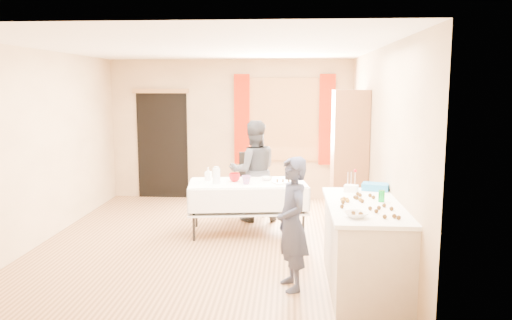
# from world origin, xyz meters

# --- Properties ---
(floor) EXTENTS (4.50, 5.50, 0.02)m
(floor) POSITION_xyz_m (0.00, 0.00, -0.01)
(floor) COLOR #9E7047
(floor) RESTS_ON ground
(ceiling) EXTENTS (4.50, 5.50, 0.02)m
(ceiling) POSITION_xyz_m (0.00, 0.00, 2.61)
(ceiling) COLOR white
(ceiling) RESTS_ON floor
(wall_back) EXTENTS (4.50, 0.02, 2.60)m
(wall_back) POSITION_xyz_m (0.00, 2.76, 1.30)
(wall_back) COLOR tan
(wall_back) RESTS_ON floor
(wall_front) EXTENTS (4.50, 0.02, 2.60)m
(wall_front) POSITION_xyz_m (0.00, -2.76, 1.30)
(wall_front) COLOR tan
(wall_front) RESTS_ON floor
(wall_left) EXTENTS (0.02, 5.50, 2.60)m
(wall_left) POSITION_xyz_m (-2.26, 0.00, 1.30)
(wall_left) COLOR tan
(wall_left) RESTS_ON floor
(wall_right) EXTENTS (0.02, 5.50, 2.60)m
(wall_right) POSITION_xyz_m (2.26, 0.00, 1.30)
(wall_right) COLOR tan
(wall_right) RESTS_ON floor
(window_frame) EXTENTS (1.32, 0.06, 1.52)m
(window_frame) POSITION_xyz_m (1.00, 2.72, 1.50)
(window_frame) COLOR olive
(window_frame) RESTS_ON wall_back
(window_pane) EXTENTS (1.20, 0.02, 1.40)m
(window_pane) POSITION_xyz_m (1.00, 2.71, 1.50)
(window_pane) COLOR white
(window_pane) RESTS_ON wall_back
(curtain_left) EXTENTS (0.28, 0.06, 1.65)m
(curtain_left) POSITION_xyz_m (0.22, 2.67, 1.50)
(curtain_left) COLOR #B31A01
(curtain_left) RESTS_ON wall_back
(curtain_right) EXTENTS (0.28, 0.06, 1.65)m
(curtain_right) POSITION_xyz_m (1.78, 2.67, 1.50)
(curtain_right) COLOR #B31A01
(curtain_right) RESTS_ON wall_back
(doorway) EXTENTS (0.95, 0.04, 2.00)m
(doorway) POSITION_xyz_m (-1.30, 2.73, 1.00)
(doorway) COLOR black
(doorway) RESTS_ON floor
(door_lintel) EXTENTS (1.05, 0.06, 0.08)m
(door_lintel) POSITION_xyz_m (-1.30, 2.70, 2.02)
(door_lintel) COLOR olive
(door_lintel) RESTS_ON wall_back
(cabinet) EXTENTS (0.50, 0.60, 2.06)m
(cabinet) POSITION_xyz_m (1.99, 0.93, 1.03)
(cabinet) COLOR brown
(cabinet) RESTS_ON floor
(counter) EXTENTS (0.78, 1.65, 0.91)m
(counter) POSITION_xyz_m (1.89, -1.42, 0.45)
(counter) COLOR beige
(counter) RESTS_ON floor
(party_table) EXTENTS (1.78, 1.08, 0.75)m
(party_table) POSITION_xyz_m (0.50, 0.50, 0.44)
(party_table) COLOR black
(party_table) RESTS_ON floor
(chair) EXTENTS (0.46, 0.46, 1.02)m
(chair) POSITION_xyz_m (0.49, 1.55, 0.31)
(chair) COLOR black
(chair) RESTS_ON floor
(girl) EXTENTS (0.70, 0.63, 1.40)m
(girl) POSITION_xyz_m (1.13, -1.48, 0.70)
(girl) COLOR #25283F
(girl) RESTS_ON floor
(woman) EXTENTS (1.04, 0.95, 1.59)m
(woman) POSITION_xyz_m (0.54, 1.18, 0.79)
(woman) COLOR black
(woman) RESTS_ON floor
(soda_can) EXTENTS (0.09, 0.09, 0.12)m
(soda_can) POSITION_xyz_m (2.07, -1.31, 0.97)
(soda_can) COLOR #0C902B
(soda_can) RESTS_ON counter
(mixing_bowl) EXTENTS (0.37, 0.37, 0.05)m
(mixing_bowl) POSITION_xyz_m (1.72, -1.96, 0.94)
(mixing_bowl) COLOR white
(mixing_bowl) RESTS_ON counter
(foam_block) EXTENTS (0.18, 0.15, 0.08)m
(foam_block) POSITION_xyz_m (1.81, -0.83, 0.95)
(foam_block) COLOR white
(foam_block) RESTS_ON counter
(blue_basket) EXTENTS (0.34, 0.27, 0.08)m
(blue_basket) POSITION_xyz_m (2.10, -0.72, 0.95)
(blue_basket) COLOR #207CC0
(blue_basket) RESTS_ON counter
(pitcher) EXTENTS (0.13, 0.13, 0.22)m
(pitcher) POSITION_xyz_m (0.07, 0.35, 0.86)
(pitcher) COLOR silver
(pitcher) RESTS_ON party_table
(cup_red) EXTENTS (0.16, 0.16, 0.12)m
(cup_red) POSITION_xyz_m (0.31, 0.52, 0.81)
(cup_red) COLOR #C60308
(cup_red) RESTS_ON party_table
(cup_rainbow) EXTENTS (0.17, 0.17, 0.12)m
(cup_rainbow) POSITION_xyz_m (0.50, 0.34, 0.81)
(cup_rainbow) COLOR red
(cup_rainbow) RESTS_ON party_table
(small_bowl) EXTENTS (0.18, 0.18, 0.05)m
(small_bowl) POSITION_xyz_m (0.77, 0.66, 0.77)
(small_bowl) COLOR white
(small_bowl) RESTS_ON party_table
(pastry_tray) EXTENTS (0.34, 0.30, 0.02)m
(pastry_tray) POSITION_xyz_m (1.01, 0.45, 0.76)
(pastry_tray) COLOR white
(pastry_tray) RESTS_ON party_table
(bottle) EXTENTS (0.11, 0.11, 0.19)m
(bottle) POSITION_xyz_m (-0.08, 0.60, 0.84)
(bottle) COLOR white
(bottle) RESTS_ON party_table
(cake_balls) EXTENTS (0.52, 1.03, 0.04)m
(cake_balls) POSITION_xyz_m (1.84, -1.53, 0.93)
(cake_balls) COLOR #3F2314
(cake_balls) RESTS_ON counter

